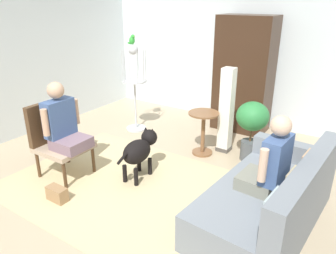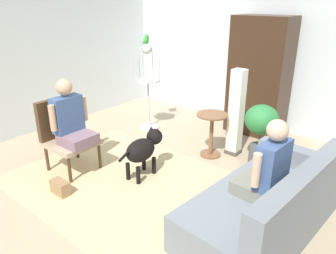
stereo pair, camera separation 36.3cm
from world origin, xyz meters
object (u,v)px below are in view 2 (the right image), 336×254
couch (268,206)px  armchair (64,131)px  column_lamp (236,114)px  potted_plant (261,126)px  person_on_armchair (71,119)px  round_end_table (212,131)px  dog (143,148)px  handbag (60,187)px  bird_cage_stand (148,85)px  parrot (146,39)px  person_on_couch (267,168)px  armoire_cabinet (259,77)px

couch → armchair: size_ratio=1.92×
armchair → couch: bearing=10.4°
column_lamp → potted_plant: bearing=-10.7°
person_on_armchair → column_lamp: 2.35m
round_end_table → column_lamp: (0.23, 0.29, 0.24)m
couch → dog: bearing=179.5°
column_lamp → handbag: bearing=-114.5°
bird_cage_stand → column_lamp: bearing=2.4°
round_end_table → column_lamp: size_ratio=0.51×
dog → column_lamp: bearing=66.0°
parrot → dog: bearing=-48.9°
potted_plant → column_lamp: column_lamp is taller
column_lamp → armchair: bearing=-130.4°
person_on_couch → handbag: 2.44m
parrot → potted_plant: 2.38m
potted_plant → round_end_table: bearing=-163.1°
armchair → parrot: bearing=94.1°
person_on_armchair → potted_plant: (1.86, 1.79, -0.18)m
armchair → bird_cage_stand: (-0.11, 1.80, 0.26)m
round_end_table → column_lamp: 0.44m
round_end_table → dog: 1.14m
dog → column_lamp: column_lamp is taller
bird_cage_stand → parrot: 0.78m
person_on_couch → dog: 1.73m
couch → bird_cage_stand: 3.18m
couch → bird_cage_stand: bearing=155.5°
dog → handbag: dog is taller
round_end_table → bird_cage_stand: 1.55m
armoire_cabinet → handbag: (-0.92, -3.37, -0.90)m
person_on_couch → bird_cage_stand: bird_cage_stand is taller
couch → armoire_cabinet: armoire_cabinet is taller
person_on_couch → person_on_armchair: 2.56m
round_end_table → person_on_couch: bearing=-40.2°
dog → potted_plant: 1.66m
bird_cage_stand → handbag: 2.47m
parrot → armoire_cabinet: armoire_cabinet is taller
bird_cage_stand → potted_plant: bearing=-0.3°
bird_cage_stand → column_lamp: bird_cage_stand is taller
couch → person_on_couch: 0.44m
parrot → handbag: 2.81m
person_on_couch → round_end_table: person_on_couch is taller
bird_cage_stand → parrot: bearing=180.0°
couch → dog: couch is taller
dog → column_lamp: 1.51m
couch → potted_plant: 1.50m
armchair → person_on_armchair: bearing=1.1°
column_lamp → armoire_cabinet: armoire_cabinet is taller
couch → round_end_table: (-1.38, 1.09, 0.11)m
couch → round_end_table: couch is taller
round_end_table → armoire_cabinet: bearing=86.5°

